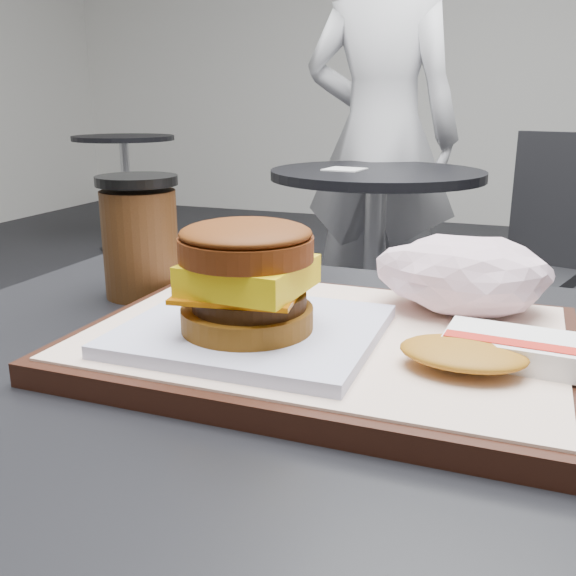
% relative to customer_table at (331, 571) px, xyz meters
% --- Properties ---
extents(customer_table, '(0.80, 0.60, 0.77)m').
position_rel_customer_table_xyz_m(customer_table, '(0.00, 0.00, 0.00)').
color(customer_table, '#A5A5AA').
rests_on(customer_table, ground).
extents(serving_tray, '(0.38, 0.28, 0.02)m').
position_rel_customer_table_xyz_m(serving_tray, '(-0.02, 0.03, 0.20)').
color(serving_tray, black).
rests_on(serving_tray, customer_table).
extents(breakfast_sandwich, '(0.19, 0.17, 0.09)m').
position_rel_customer_table_xyz_m(breakfast_sandwich, '(-0.06, -0.01, 0.24)').
color(breakfast_sandwich, white).
rests_on(breakfast_sandwich, serving_tray).
extents(hash_brown, '(0.12, 0.09, 0.02)m').
position_rel_customer_table_xyz_m(hash_brown, '(0.11, 0.00, 0.22)').
color(hash_brown, white).
rests_on(hash_brown, serving_tray).
extents(crumpled_wrapper, '(0.15, 0.11, 0.06)m').
position_rel_customer_table_xyz_m(crumpled_wrapper, '(0.08, 0.12, 0.24)').
color(crumpled_wrapper, white).
rests_on(crumpled_wrapper, serving_tray).
extents(coffee_cup, '(0.08, 0.08, 0.12)m').
position_rel_customer_table_xyz_m(coffee_cup, '(-0.24, 0.11, 0.25)').
color(coffee_cup, '#3F220F').
rests_on(coffee_cup, customer_table).
extents(neighbor_table, '(0.70, 0.70, 0.75)m').
position_rel_customer_table_xyz_m(neighbor_table, '(-0.35, 1.65, -0.03)').
color(neighbor_table, black).
rests_on(neighbor_table, ground).
extents(napkin, '(0.13, 0.13, 0.00)m').
position_rel_customer_table_xyz_m(napkin, '(-0.45, 1.61, 0.17)').
color(napkin, white).
rests_on(napkin, neighbor_table).
extents(neighbor_chair, '(0.65, 0.53, 0.88)m').
position_rel_customer_table_xyz_m(neighbor_chair, '(0.15, 1.63, -0.07)').
color(neighbor_chair, '#A6A6AB').
rests_on(neighbor_chair, ground).
extents(patron, '(0.61, 0.41, 1.66)m').
position_rel_customer_table_xyz_m(patron, '(-0.44, 2.07, 0.25)').
color(patron, silver).
rests_on(patron, ground).
extents(bg_table_mid, '(0.66, 0.66, 0.75)m').
position_rel_customer_table_xyz_m(bg_table_mid, '(-2.40, 3.20, -0.02)').
color(bg_table_mid, black).
rests_on(bg_table_mid, ground).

